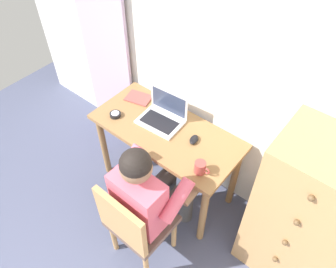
{
  "coord_description": "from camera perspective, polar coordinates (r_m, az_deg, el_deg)",
  "views": [
    {
      "loc": [
        0.74,
        0.49,
        2.58
      ],
      "look_at": [
        -0.29,
        1.75,
        0.85
      ],
      "focal_mm": 35.06,
      "sensor_mm": 36.0,
      "label": 1
    }
  ],
  "objects": [
    {
      "name": "wall_back",
      "position": [
        2.29,
        13.12,
        9.95
      ],
      "size": [
        4.8,
        0.05,
        2.5
      ],
      "primitive_type": "cube",
      "color": "silver",
      "rests_on": "ground_plane"
    },
    {
      "name": "curtain_panel",
      "position": [
        3.03,
        -11.24,
        16.61
      ],
      "size": [
        0.58,
        0.03,
        2.19
      ],
      "primitive_type": "cube",
      "color": "#B29EBC",
      "rests_on": "ground_plane"
    },
    {
      "name": "desk",
      "position": [
        2.63,
        -0.31,
        -1.04
      ],
      "size": [
        1.2,
        0.56,
        0.75
      ],
      "color": "olive",
      "rests_on": "ground_plane"
    },
    {
      "name": "dresser",
      "position": [
        2.4,
        22.26,
        -12.77
      ],
      "size": [
        0.6,
        0.51,
        1.28
      ],
      "color": "tan",
      "rests_on": "ground_plane"
    },
    {
      "name": "chair",
      "position": [
        2.39,
        -5.79,
        -15.23
      ],
      "size": [
        0.43,
        0.41,
        0.86
      ],
      "color": "brown",
      "rests_on": "ground_plane"
    },
    {
      "name": "person_seated",
      "position": [
        2.29,
        -2.94,
        -10.06
      ],
      "size": [
        0.53,
        0.59,
        1.18
      ],
      "color": "#4C4C4C",
      "rests_on": "ground_plane"
    },
    {
      "name": "laptop",
      "position": [
        2.58,
        -0.86,
        3.32
      ],
      "size": [
        0.36,
        0.27,
        0.24
      ],
      "color": "silver",
      "rests_on": "desk"
    },
    {
      "name": "computer_mouse",
      "position": [
        2.46,
        4.54,
        -0.98
      ],
      "size": [
        0.09,
        0.11,
        0.03
      ],
      "primitive_type": "ellipsoid",
      "rotation": [
        0.0,
        0.0,
        0.28
      ],
      "color": "black",
      "rests_on": "desk"
    },
    {
      "name": "desk_clock",
      "position": [
        2.67,
        -9.14,
        3.37
      ],
      "size": [
        0.09,
        0.09,
        0.03
      ],
      "color": "black",
      "rests_on": "desk"
    },
    {
      "name": "notebook_pad",
      "position": [
        2.82,
        -5.14,
        6.27
      ],
      "size": [
        0.24,
        0.2,
        0.01
      ],
      "primitive_type": "cube",
      "rotation": [
        0.0,
        0.0,
        0.26
      ],
      "color": "#994742",
      "rests_on": "desk"
    },
    {
      "name": "coffee_mug",
      "position": [
        2.25,
        5.65,
        -5.83
      ],
      "size": [
        0.12,
        0.08,
        0.09
      ],
      "color": "#9E3D38",
      "rests_on": "desk"
    }
  ]
}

